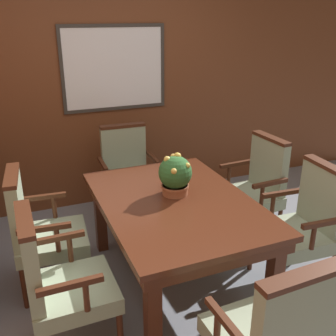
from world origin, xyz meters
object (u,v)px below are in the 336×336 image
at_px(chair_left_far, 39,229).
at_px(chair_right_far, 255,186).
at_px(chair_right_near, 304,222).
at_px(chair_left_near, 58,280).
at_px(chair_head_near, 274,335).
at_px(chair_head_far, 128,172).
at_px(dining_table, 176,211).
at_px(potted_plant, 175,175).

bearing_deg(chair_left_far, chair_right_far, -83.65).
bearing_deg(chair_right_near, chair_left_near, -85.98).
relative_size(chair_left_near, chair_left_far, 1.00).
height_order(chair_right_far, chair_head_near, same).
bearing_deg(chair_head_far, chair_head_near, -86.79).
distance_m(chair_head_far, chair_head_near, 2.37).
relative_size(dining_table, chair_right_near, 1.59).
bearing_deg(chair_right_far, dining_table, -71.55).
height_order(chair_head_far, chair_left_far, same).
bearing_deg(chair_right_near, chair_right_far, -179.06).
height_order(chair_right_far, potted_plant, potted_plant).
bearing_deg(chair_right_near, chair_head_near, -43.02).
relative_size(chair_right_far, chair_left_far, 1.00).
relative_size(chair_left_near, chair_head_far, 1.00).
bearing_deg(dining_table, chair_left_near, -159.33).
bearing_deg(chair_left_near, chair_left_far, 3.04).
xyz_separation_m(chair_head_far, chair_left_far, (-0.94, -0.84, 0.00)).
bearing_deg(chair_left_near, potted_plant, -65.70).
bearing_deg(chair_left_far, chair_head_near, -142.36).
xyz_separation_m(chair_head_far, potted_plant, (0.06, -1.07, 0.37)).
xyz_separation_m(dining_table, chair_left_far, (-0.97, 0.33, -0.11)).
height_order(chair_left_near, potted_plant, potted_plant).
xyz_separation_m(dining_table, chair_right_near, (0.94, -0.35, -0.11)).
height_order(chair_left_far, potted_plant, potted_plant).
bearing_deg(chair_left_near, chair_right_far, -69.58).
bearing_deg(chair_head_near, chair_right_near, -138.92).
bearing_deg(chair_head_far, dining_table, -86.50).
xyz_separation_m(chair_right_near, chair_left_far, (-1.91, 0.68, 0.00)).
relative_size(chair_head_far, chair_right_near, 1.00).
bearing_deg(chair_right_far, chair_head_near, -33.86).
xyz_separation_m(chair_head_far, chair_head_near, (0.04, -2.37, 0.00)).
bearing_deg(dining_table, chair_right_far, 21.12).
distance_m(dining_table, chair_right_near, 1.01).
xyz_separation_m(chair_left_near, chair_head_far, (0.90, 1.52, 0.00)).
bearing_deg(chair_right_far, potted_plant, -75.97).
bearing_deg(dining_table, potted_plant, 69.07).
relative_size(chair_right_far, chair_right_near, 1.00).
distance_m(dining_table, chair_left_near, 1.00).
xyz_separation_m(chair_right_far, chair_right_near, (-0.04, -0.72, 0.00)).
relative_size(chair_right_far, chair_head_near, 1.00).
distance_m(chair_right_near, chair_head_near, 1.26).
bearing_deg(potted_plant, dining_table, -110.93).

